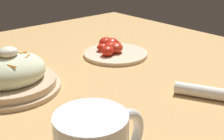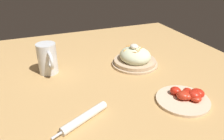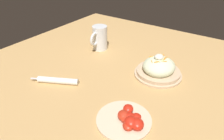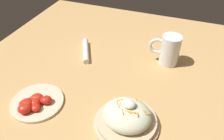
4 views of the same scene
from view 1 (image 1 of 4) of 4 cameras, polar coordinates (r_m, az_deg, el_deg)
The scene contains 4 objects.
ground_plane at distance 0.65m, azimuth -5.13°, elevation -6.90°, with size 1.43×1.43×0.00m, color tan.
salad_plate at distance 0.75m, azimuth -18.30°, elevation -1.06°, with size 0.23×0.23×0.11m.
napkin_roll at distance 0.71m, azimuth 19.18°, elevation -4.28°, with size 0.12×0.21×0.03m.
tomato_plate at distance 0.96m, azimuth 0.20°, elevation 3.82°, with size 0.20×0.20×0.05m.
Camera 1 is at (-0.33, -0.47, 0.32)m, focal length 49.00 mm.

